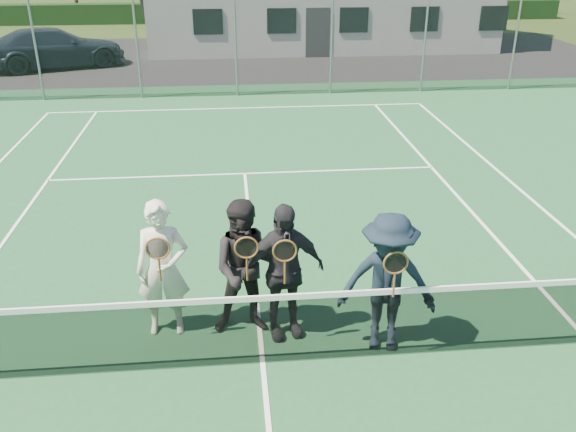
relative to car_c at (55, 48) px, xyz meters
name	(u,v)px	position (x,y,z in m)	size (l,w,h in m)	color
ground	(234,59)	(6.85, 1.20, -0.75)	(220.00, 220.00, 0.00)	#2F4518
court_surface	(263,364)	(6.85, -18.80, -0.74)	(30.00, 30.00, 0.02)	#1C4C2B
tarmac_carpark	(136,60)	(2.85, 1.20, -0.74)	(40.00, 12.00, 0.01)	black
hedge_row	(230,12)	(6.85, 13.20, -0.20)	(40.00, 1.20, 1.10)	black
car_c	(55,48)	(0.00, 0.00, 0.00)	(2.10, 5.16, 1.50)	#1A2434
court_markings	(263,363)	(6.85, -18.80, -0.72)	(11.03, 23.83, 0.01)	white
tennis_net	(262,327)	(6.85, -18.80, -0.21)	(11.68, 0.08, 1.10)	slate
perimeter_fence	(236,47)	(6.85, -5.30, 0.78)	(30.07, 0.07, 3.02)	slate
player_a	(163,269)	(5.68, -18.01, 0.17)	(0.66, 0.50, 1.80)	silver
player_b	(247,268)	(6.72, -18.08, 0.17)	(0.90, 0.72, 1.80)	black
player_c	(283,271)	(7.15, -18.21, 0.17)	(1.12, 0.64, 1.80)	black
player_d	(387,284)	(8.36, -18.61, 0.17)	(1.27, 0.89, 1.80)	black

